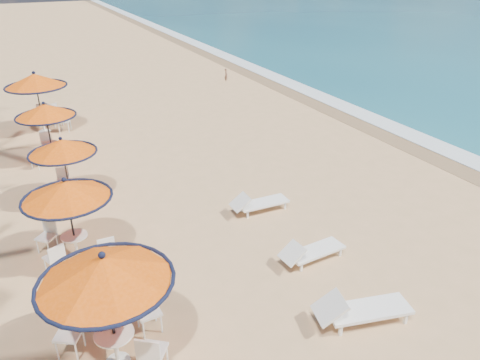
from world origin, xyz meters
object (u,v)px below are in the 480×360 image
object	(u,v)px
station_1	(66,201)
lounger_mid	(310,251)
station_0	(108,283)
station_4	(38,87)
lounger_far	(258,203)
lounger_near	(359,309)
station_3	(45,116)
station_2	(64,152)

from	to	relation	value
station_1	lounger_mid	distance (m)	6.13
station_1	station_0	bearing A→B (deg)	-86.84
station_0	station_4	bearing A→B (deg)	89.62
station_4	lounger_far	distance (m)	11.74
station_0	lounger_mid	world-z (taller)	station_0
lounger_near	station_1	bearing A→B (deg)	147.54
station_0	station_3	bearing A→B (deg)	90.14
station_0	station_4	size ratio (longest dim) A/B	0.95
station_0	lounger_far	size ratio (longest dim) A/B	1.40
station_3	lounger_near	xyz separation A→B (m)	(4.81, -12.09, -1.37)
station_0	lounger_far	world-z (taller)	station_0
station_4	lounger_near	bearing A→B (deg)	-73.29
station_4	lounger_near	world-z (taller)	station_4
station_0	lounger_far	xyz separation A→B (m)	(5.11, 3.93, -1.55)
lounger_near	station_2	bearing A→B (deg)	131.67
station_1	station_3	size ratio (longest dim) A/B	1.00
station_0	station_2	size ratio (longest dim) A/B	1.18
station_4	lounger_near	xyz separation A→B (m)	(4.69, -15.61, -1.59)
lounger_mid	lounger_far	distance (m)	2.84
lounger_near	lounger_far	size ratio (longest dim) A/B	1.20
lounger_mid	station_1	bearing A→B (deg)	147.73
station_1	lounger_near	world-z (taller)	station_1
station_2	lounger_near	xyz separation A→B (m)	(4.63, -8.40, -1.28)
lounger_near	lounger_far	distance (m)	5.14
station_2	lounger_mid	world-z (taller)	station_2
station_4	station_2	bearing A→B (deg)	-89.53
station_2	lounger_near	size ratio (longest dim) A/B	0.98
station_1	lounger_far	xyz separation A→B (m)	(5.32, 0.08, -1.36)
station_2	station_3	distance (m)	3.70
lounger_near	lounger_far	xyz separation A→B (m)	(0.32, 5.13, -0.05)
station_3	lounger_far	size ratio (longest dim) A/B	1.25
station_0	station_4	world-z (taller)	station_4
station_2	lounger_far	world-z (taller)	station_2
lounger_near	lounger_mid	world-z (taller)	lounger_near
station_1	lounger_far	size ratio (longest dim) A/B	1.25
station_2	lounger_mid	xyz separation A→B (m)	(4.94, -6.12, -1.33)
station_0	station_3	xyz separation A→B (m)	(-0.03, 10.90, -0.13)
station_1	station_2	distance (m)	3.38
station_1	station_4	world-z (taller)	station_4
station_4	lounger_far	bearing A→B (deg)	-64.47
station_0	station_1	xyz separation A→B (m)	(-0.21, 3.85, -0.19)
station_4	station_0	bearing A→B (deg)	-90.38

